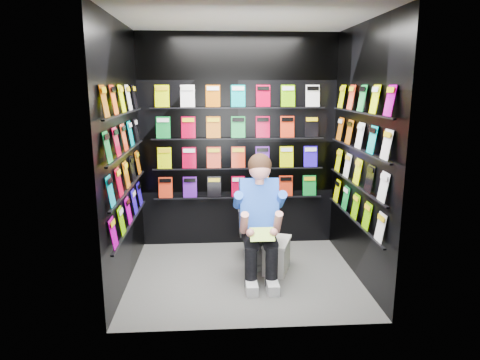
{
  "coord_description": "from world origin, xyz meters",
  "views": [
    {
      "loc": [
        -0.31,
        -4.21,
        1.99
      ],
      "look_at": [
        -0.03,
        0.15,
        1.02
      ],
      "focal_mm": 32.0,
      "sensor_mm": 36.0,
      "label": 1
    }
  ],
  "objects": [
    {
      "name": "comics_left",
      "position": [
        -1.17,
        0.0,
        1.31
      ],
      "size": [
        0.06,
        1.7,
        1.37
      ],
      "primitive_type": null,
      "color": "#BE5C0B",
      "rests_on": "wall_left"
    },
    {
      "name": "ceiling",
      "position": [
        0.0,
        0.0,
        2.6
      ],
      "size": [
        2.4,
        2.4,
        0.0
      ],
      "primitive_type": "plane",
      "color": "white",
      "rests_on": "floor"
    },
    {
      "name": "longbox_lid",
      "position": [
        0.37,
        0.13,
        0.33
      ],
      "size": [
        0.39,
        0.5,
        0.03
      ],
      "primitive_type": "cube",
      "rotation": [
        0.0,
        0.0,
        -0.34
      ],
      "color": "silver",
      "rests_on": "longbox"
    },
    {
      "name": "longbox",
      "position": [
        0.37,
        0.13,
        0.16
      ],
      "size": [
        0.36,
        0.47,
        0.32
      ],
      "primitive_type": "cube",
      "rotation": [
        0.0,
        0.0,
        -0.34
      ],
      "color": "silver",
      "rests_on": "floor"
    },
    {
      "name": "toilet",
      "position": [
        0.15,
        0.41,
        0.37
      ],
      "size": [
        0.42,
        0.75,
        0.73
      ],
      "primitive_type": "imported",
      "rotation": [
        0.0,
        0.0,
        3.14
      ],
      "color": "white",
      "rests_on": "floor"
    },
    {
      "name": "wall_right",
      "position": [
        1.2,
        0.0,
        1.3
      ],
      "size": [
        0.04,
        2.0,
        2.6
      ],
      "primitive_type": "cube",
      "color": "black",
      "rests_on": "floor"
    },
    {
      "name": "floor",
      "position": [
        0.0,
        0.0,
        0.0
      ],
      "size": [
        2.4,
        2.4,
        0.0
      ],
      "primitive_type": "plane",
      "color": "#585856",
      "rests_on": "ground"
    },
    {
      "name": "comics_back",
      "position": [
        0.0,
        0.97,
        1.31
      ],
      "size": [
        2.1,
        0.06,
        1.37
      ],
      "primitive_type": null,
      "color": "#BE5C0B",
      "rests_on": "wall_back"
    },
    {
      "name": "reader",
      "position": [
        0.15,
        0.03,
        0.78
      ],
      "size": [
        0.54,
        0.78,
        1.44
      ],
      "primitive_type": null,
      "rotation": [
        0.0,
        0.0,
        -0.0
      ],
      "color": "blue",
      "rests_on": "toilet"
    },
    {
      "name": "wall_back",
      "position": [
        0.0,
        1.0,
        1.3
      ],
      "size": [
        2.4,
        0.04,
        2.6
      ],
      "primitive_type": "cube",
      "color": "black",
      "rests_on": "floor"
    },
    {
      "name": "wall_left",
      "position": [
        -1.2,
        0.0,
        1.3
      ],
      "size": [
        0.04,
        2.0,
        2.6
      ],
      "primitive_type": "cube",
      "color": "black",
      "rests_on": "floor"
    },
    {
      "name": "comics_right",
      "position": [
        1.17,
        0.0,
        1.31
      ],
      "size": [
        0.06,
        1.7,
        1.37
      ],
      "primitive_type": null,
      "color": "#BE5C0B",
      "rests_on": "wall_right"
    },
    {
      "name": "held_comic",
      "position": [
        0.15,
        -0.32,
        0.58
      ],
      "size": [
        0.24,
        0.14,
        0.1
      ],
      "primitive_type": "cube",
      "rotation": [
        -0.96,
        0.0,
        -0.0
      ],
      "color": "#19922B",
      "rests_on": "reader"
    },
    {
      "name": "wall_front",
      "position": [
        0.0,
        -1.0,
        1.3
      ],
      "size": [
        2.4,
        0.04,
        2.6
      ],
      "primitive_type": "cube",
      "color": "black",
      "rests_on": "floor"
    }
  ]
}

